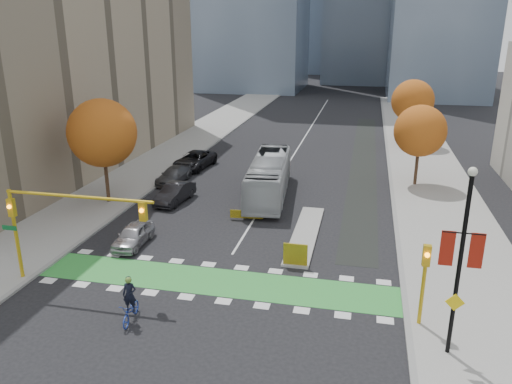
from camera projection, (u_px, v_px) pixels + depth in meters
The scene contains 23 objects.
ground at pixel (207, 295), 25.91m from camera, with size 300.00×300.00×0.00m, color black.
sidewalk_west at pixel (136, 173), 47.20m from camera, with size 7.00×120.00×0.15m, color gray.
sidewalk_east at pixel (435, 193), 41.63m from camera, with size 7.00×120.00×0.15m, color gray.
curb_west at pixel (171, 176), 46.48m from camera, with size 0.30×120.00×0.16m, color gray.
curb_east at pixel (392, 190), 42.35m from camera, with size 0.30×120.00×0.16m, color gray.
bike_crossing at pixel (215, 281), 27.30m from camera, with size 20.00×3.00×0.01m, color green.
centre_line at pixel (305, 137), 62.97m from camera, with size 0.15×70.00×0.01m, color silver.
bike_lane_paint at pixel (364, 160), 52.15m from camera, with size 2.50×50.00×0.01m, color black.
median_island at pixel (305, 234), 33.40m from camera, with size 1.60×10.00×0.16m, color gray.
hazard_board at pixel (295, 254), 28.72m from camera, with size 1.40×0.12×1.30m, color yellow.
building_west at pixel (33, 35), 47.31m from camera, with size 16.00×44.00×25.00m, color gray.
tree_west at pixel (102, 133), 37.74m from camera, with size 5.20×5.20×8.22m.
tree_east_near at pixel (420, 131), 42.28m from camera, with size 4.40×4.40×7.08m.
tree_east_far at pixel (413, 101), 56.89m from camera, with size 4.80×4.80×7.65m.
traffic_signal_west at pixel (55, 214), 25.80m from camera, with size 8.53×0.56×5.20m.
traffic_signal_east at pixel (425, 273), 22.41m from camera, with size 0.35×0.43×4.10m.
banner_lamppost at pixel (461, 256), 19.76m from camera, with size 1.65×0.36×8.28m.
cyclist at pixel (131, 306), 23.42m from camera, with size 0.91×2.06×2.30m.
bus at pixel (269, 177), 40.60m from camera, with size 2.77×11.82×3.29m, color #AEB2B6.
parked_car_a at pixel (133, 235), 31.67m from camera, with size 1.61×3.99×1.36m, color #A2A1A7.
parked_car_b at pixel (175, 193), 39.43m from camera, with size 1.60×4.58×1.51m, color black.
parked_car_c at pixel (174, 175), 44.51m from camera, with size 1.90×4.67×1.36m, color #4D4E52.
parked_car_d at pixel (195, 160), 49.06m from camera, with size 2.68×5.81×1.61m, color black.
Camera 1 is at (7.47, -21.80, 13.25)m, focal length 35.00 mm.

